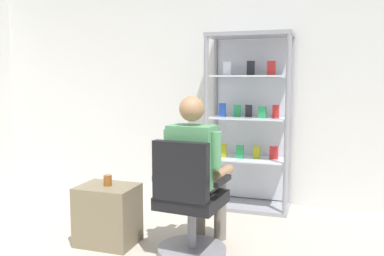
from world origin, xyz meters
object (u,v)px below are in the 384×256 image
(display_cabinet_main, at_px, (250,121))
(office_chair, at_px, (189,210))
(seated_shopkeeper, at_px, (197,166))
(storage_crate, at_px, (108,215))
(tea_glass, at_px, (108,180))

(display_cabinet_main, bearing_deg, office_chair, -98.23)
(office_chair, relative_size, seated_shopkeeper, 0.74)
(storage_crate, xyz_separation_m, tea_glass, (0.01, 0.00, 0.30))
(storage_crate, height_order, tea_glass, tea_glass)
(seated_shopkeeper, bearing_deg, office_chair, -95.52)
(display_cabinet_main, height_order, office_chair, display_cabinet_main)
(office_chair, bearing_deg, storage_crate, 176.44)
(office_chair, xyz_separation_m, tea_glass, (-0.75, 0.05, 0.17))
(office_chair, xyz_separation_m, storage_crate, (-0.76, 0.05, -0.14))
(seated_shopkeeper, bearing_deg, tea_glass, -171.60)
(office_chair, distance_m, storage_crate, 0.77)
(display_cabinet_main, height_order, seated_shopkeeper, display_cabinet_main)
(seated_shopkeeper, relative_size, storage_crate, 2.52)
(display_cabinet_main, distance_m, seated_shopkeeper, 1.34)
(seated_shopkeeper, height_order, tea_glass, seated_shopkeeper)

